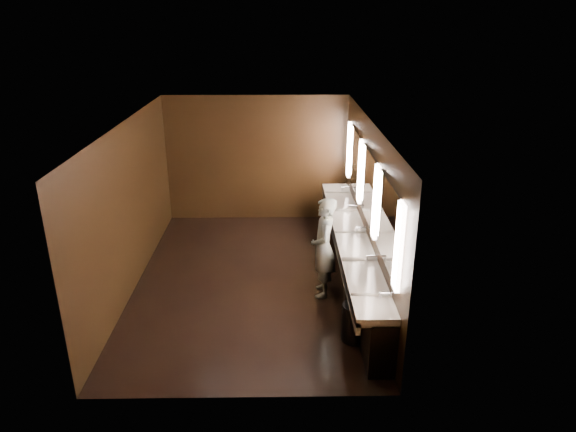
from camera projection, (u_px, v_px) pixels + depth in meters
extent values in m
plane|color=black|center=(252.00, 280.00, 9.12)|extent=(6.00, 6.00, 0.00)
cube|color=#2D2D2B|center=(247.00, 123.00, 8.09)|extent=(4.00, 6.00, 0.02)
cube|color=black|center=(257.00, 159.00, 11.40)|extent=(4.00, 0.02, 2.80)
cube|color=black|center=(235.00, 299.00, 5.82)|extent=(4.00, 0.02, 2.80)
cube|color=black|center=(130.00, 207.00, 8.58)|extent=(0.02, 6.00, 2.80)
cube|color=black|center=(368.00, 206.00, 8.64)|extent=(0.02, 6.00, 2.80)
cube|color=black|center=(355.00, 259.00, 9.00)|extent=(0.36, 5.40, 0.81)
cube|color=silver|center=(350.00, 236.00, 8.84)|extent=(0.55, 5.40, 0.12)
cube|color=silver|center=(336.00, 240.00, 8.86)|extent=(0.06, 5.40, 0.18)
cylinder|color=silver|center=(386.00, 293.00, 6.74)|extent=(0.18, 0.04, 0.04)
cylinder|color=silver|center=(372.00, 256.00, 7.76)|extent=(0.18, 0.04, 0.04)
cylinder|color=silver|center=(361.00, 228.00, 8.79)|extent=(0.18, 0.04, 0.04)
cylinder|color=silver|center=(353.00, 206.00, 9.81)|extent=(0.18, 0.04, 0.04)
cylinder|color=silver|center=(346.00, 187.00, 10.83)|extent=(0.18, 0.04, 0.04)
cube|color=#FFE0CE|center=(399.00, 247.00, 6.28)|extent=(0.06, 0.22, 1.15)
cube|color=white|center=(387.00, 223.00, 7.02)|extent=(0.03, 1.32, 1.15)
cube|color=#FFE0CE|center=(376.00, 202.00, 7.76)|extent=(0.06, 0.23, 1.15)
cube|color=white|center=(368.00, 186.00, 8.51)|extent=(0.03, 1.32, 1.15)
cube|color=#FFE0CE|center=(360.00, 172.00, 9.25)|extent=(0.06, 0.23, 1.15)
cube|color=white|center=(355.00, 160.00, 9.99)|extent=(0.03, 1.32, 1.15)
cube|color=#FFE0CE|center=(349.00, 150.00, 10.74)|extent=(0.06, 0.22, 1.15)
imported|color=#82A3C2|center=(324.00, 248.00, 8.38)|extent=(0.43, 0.64, 1.70)
cylinder|color=black|center=(354.00, 322.00, 7.37)|extent=(0.45, 0.45, 0.57)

